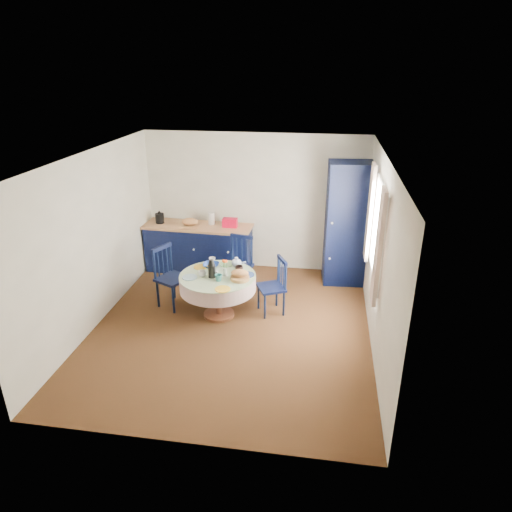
{
  "coord_description": "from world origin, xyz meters",
  "views": [
    {
      "loc": [
        1.24,
        -5.65,
        3.61
      ],
      "look_at": [
        0.33,
        0.2,
        1.08
      ],
      "focal_mm": 32.0,
      "sensor_mm": 36.0,
      "label": 1
    }
  ],
  "objects": [
    {
      "name": "wall_back",
      "position": [
        0.0,
        2.25,
        1.25
      ],
      "size": [
        4.0,
        0.02,
        2.5
      ],
      "primitive_type": "cube",
      "color": "beige",
      "rests_on": "floor"
    },
    {
      "name": "chair_far",
      "position": [
        -0.11,
        1.14,
        0.5
      ],
      "size": [
        0.52,
        0.5,
        0.98
      ],
      "rotation": [
        0.0,
        0.0,
        -0.21
      ],
      "color": "black",
      "rests_on": "floor"
    },
    {
      "name": "wall_right",
      "position": [
        2.0,
        0.0,
        1.25
      ],
      "size": [
        0.02,
        4.5,
        2.5
      ],
      "primitive_type": "cube",
      "color": "beige",
      "rests_on": "floor"
    },
    {
      "name": "chair_right",
      "position": [
        0.55,
        0.55,
        0.45
      ],
      "size": [
        0.51,
        0.52,
        0.89
      ],
      "rotation": [
        0.0,
        0.0,
        -1.12
      ],
      "color": "black",
      "rests_on": "floor"
    },
    {
      "name": "chair_left",
      "position": [
        -1.08,
        0.53,
        0.5
      ],
      "size": [
        0.57,
        0.58,
        0.99
      ],
      "rotation": [
        0.0,
        0.0,
        1.12
      ],
      "color": "black",
      "rests_on": "floor"
    },
    {
      "name": "floor",
      "position": [
        0.0,
        0.0,
        0.0
      ],
      "size": [
        4.5,
        4.5,
        0.0
      ],
      "primitive_type": "plane",
      "color": "black",
      "rests_on": "ground"
    },
    {
      "name": "wall_left",
      "position": [
        -2.0,
        0.0,
        1.25
      ],
      "size": [
        0.02,
        4.5,
        2.5
      ],
      "primitive_type": "cube",
      "color": "beige",
      "rests_on": "floor"
    },
    {
      "name": "mug_b",
      "position": [
        -0.2,
        0.12,
        0.74
      ],
      "size": [
        0.11,
        0.11,
        0.1
      ],
      "primitive_type": "imported",
      "color": "#317572",
      "rests_on": "dining_table"
    },
    {
      "name": "pantry_cabinet",
      "position": [
        1.66,
        1.85,
        1.06
      ],
      "size": [
        0.78,
        0.59,
        2.13
      ],
      "rotation": [
        0.0,
        0.0,
        0.08
      ],
      "color": "black",
      "rests_on": "floor"
    },
    {
      "name": "cobalt_bowl",
      "position": [
        -0.43,
        0.57,
        0.72
      ],
      "size": [
        0.25,
        0.25,
        0.06
      ],
      "primitive_type": "imported",
      "color": "navy",
      "rests_on": "dining_table"
    },
    {
      "name": "window",
      "position": [
        1.95,
        0.3,
        1.52
      ],
      "size": [
        0.1,
        1.74,
        1.45
      ],
      "color": "white",
      "rests_on": "wall_right"
    },
    {
      "name": "dining_table",
      "position": [
        -0.25,
        0.3,
        0.57
      ],
      "size": [
        1.14,
        1.14,
        0.97
      ],
      "color": "#5C2F1A",
      "rests_on": "floor"
    },
    {
      "name": "kitchen_counter",
      "position": [
        -1.0,
        1.9,
        0.46
      ],
      "size": [
        1.99,
        0.69,
        1.12
      ],
      "rotation": [
        0.0,
        0.0,
        -0.04
      ],
      "color": "black",
      "rests_on": "floor"
    },
    {
      "name": "ceiling",
      "position": [
        0.0,
        0.0,
        2.5
      ],
      "size": [
        4.5,
        4.5,
        0.0
      ],
      "primitive_type": "plane",
      "rotation": [
        3.14,
        0.0,
        0.0
      ],
      "color": "white",
      "rests_on": "wall_back"
    },
    {
      "name": "mug_d",
      "position": [
        -0.44,
        0.72,
        0.74
      ],
      "size": [
        0.1,
        0.1,
        0.1
      ],
      "primitive_type": "imported",
      "color": "silver",
      "rests_on": "dining_table"
    },
    {
      "name": "mug_c",
      "position": [
        0.03,
        0.48,
        0.74
      ],
      "size": [
        0.12,
        0.12,
        0.09
      ],
      "primitive_type": "imported",
      "color": "black",
      "rests_on": "dining_table"
    },
    {
      "name": "mug_a",
      "position": [
        -0.48,
        0.24,
        0.73
      ],
      "size": [
        0.11,
        0.11,
        0.09
      ],
      "primitive_type": "imported",
      "color": "silver",
      "rests_on": "dining_table"
    }
  ]
}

